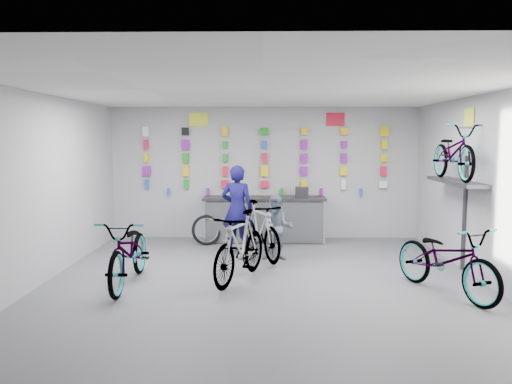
{
  "coord_description": "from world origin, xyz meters",
  "views": [
    {
      "loc": [
        0.02,
        -7.42,
        2.29
      ],
      "look_at": [
        -0.15,
        1.4,
        1.34
      ],
      "focal_mm": 35.0,
      "sensor_mm": 36.0,
      "label": 1
    }
  ],
  "objects_px": {
    "bike_right": "(447,259)",
    "customer": "(277,228)",
    "clerk": "(237,209)",
    "bike_center": "(240,246)",
    "bike_service": "(260,230)",
    "counter": "(264,220)",
    "bike_left": "(130,251)"
  },
  "relations": [
    {
      "from": "bike_service",
      "to": "clerk",
      "type": "height_order",
      "value": "clerk"
    },
    {
      "from": "bike_right",
      "to": "customer",
      "type": "xyz_separation_m",
      "value": [
        -2.44,
        2.05,
        0.09
      ]
    },
    {
      "from": "bike_center",
      "to": "counter",
      "type": "bearing_deg",
      "value": 104.63
    },
    {
      "from": "customer",
      "to": "bike_service",
      "type": "bearing_deg",
      "value": 155.51
    },
    {
      "from": "counter",
      "to": "bike_center",
      "type": "height_order",
      "value": "bike_center"
    },
    {
      "from": "counter",
      "to": "bike_left",
      "type": "bearing_deg",
      "value": -121.92
    },
    {
      "from": "clerk",
      "to": "bike_center",
      "type": "bearing_deg",
      "value": 107.4
    },
    {
      "from": "bike_center",
      "to": "bike_service",
      "type": "xyz_separation_m",
      "value": [
        0.3,
        1.55,
        -0.01
      ]
    },
    {
      "from": "counter",
      "to": "bike_center",
      "type": "bearing_deg",
      "value": -97.12
    },
    {
      "from": "bike_left",
      "to": "bike_center",
      "type": "xyz_separation_m",
      "value": [
        1.71,
        0.28,
        0.02
      ]
    },
    {
      "from": "bike_center",
      "to": "bike_service",
      "type": "relative_size",
      "value": 1.03
    },
    {
      "from": "bike_center",
      "to": "customer",
      "type": "distance_m",
      "value": 1.53
    },
    {
      "from": "customer",
      "to": "bike_center",
      "type": "bearing_deg",
      "value": -112.78
    },
    {
      "from": "customer",
      "to": "bike_left",
      "type": "bearing_deg",
      "value": -142.85
    },
    {
      "from": "bike_left",
      "to": "bike_right",
      "type": "distance_m",
      "value": 4.79
    },
    {
      "from": "bike_right",
      "to": "bike_left",
      "type": "bearing_deg",
      "value": 150.75
    },
    {
      "from": "bike_right",
      "to": "clerk",
      "type": "bearing_deg",
      "value": 116.46
    },
    {
      "from": "counter",
      "to": "bike_service",
      "type": "relative_size",
      "value": 1.48
    },
    {
      "from": "clerk",
      "to": "counter",
      "type": "bearing_deg",
      "value": -101.98
    },
    {
      "from": "counter",
      "to": "bike_left",
      "type": "height_order",
      "value": "bike_left"
    },
    {
      "from": "bike_center",
      "to": "customer",
      "type": "relative_size",
      "value": 1.52
    },
    {
      "from": "bike_center",
      "to": "clerk",
      "type": "bearing_deg",
      "value": 116.22
    },
    {
      "from": "bike_center",
      "to": "bike_service",
      "type": "distance_m",
      "value": 1.58
    },
    {
      "from": "bike_service",
      "to": "customer",
      "type": "height_order",
      "value": "customer"
    },
    {
      "from": "bike_center",
      "to": "bike_service",
      "type": "bearing_deg",
      "value": 100.68
    },
    {
      "from": "bike_right",
      "to": "customer",
      "type": "distance_m",
      "value": 3.18
    },
    {
      "from": "bike_center",
      "to": "bike_right",
      "type": "distance_m",
      "value": 3.14
    },
    {
      "from": "bike_right",
      "to": "clerk",
      "type": "height_order",
      "value": "clerk"
    },
    {
      "from": "bike_right",
      "to": "clerk",
      "type": "relative_size",
      "value": 1.13
    },
    {
      "from": "counter",
      "to": "customer",
      "type": "distance_m",
      "value": 1.72
    },
    {
      "from": "bike_service",
      "to": "clerk",
      "type": "relative_size",
      "value": 1.03
    },
    {
      "from": "clerk",
      "to": "customer",
      "type": "xyz_separation_m",
      "value": [
        0.78,
        -0.54,
        -0.27
      ]
    }
  ]
}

